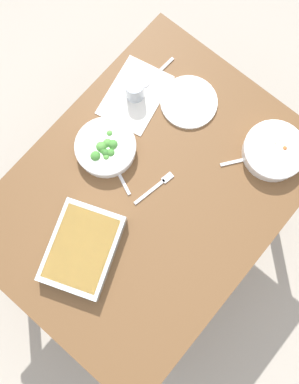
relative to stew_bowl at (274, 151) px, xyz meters
The scene contains 12 objects.
ground_plane 0.91m from the stew_bowl, 148.26° to the left, with size 6.00×6.00×0.00m, color #B2A899.
dining_table 0.49m from the stew_bowl, 148.26° to the left, with size 1.20×0.90×0.74m.
placemat 0.56m from the stew_bowl, 105.45° to the left, with size 0.28×0.20×0.00m, color silver.
stew_bowl is the anchor object (origin of this frame).
broccoli_bowl 0.62m from the stew_bowl, 129.13° to the left, with size 0.23×0.23×0.07m.
baking_dish 0.77m from the stew_bowl, 157.66° to the left, with size 0.36×0.31×0.06m.
drink_cup 0.56m from the stew_bowl, 105.45° to the left, with size 0.07×0.07×0.08m.
side_plate 0.37m from the stew_bowl, 96.33° to the left, with size 0.22×0.22×0.01m, color white.
spoon_by_stew 0.09m from the stew_bowl, 143.65° to the left, with size 0.15×0.12×0.01m.
spoon_by_broccoli 0.58m from the stew_bowl, 135.95° to the left, with size 0.08×0.17×0.01m.
spoon_spare 0.54m from the stew_bowl, 95.07° to the left, with size 0.18×0.03×0.01m.
fork_on_table 0.45m from the stew_bowl, 146.75° to the left, with size 0.18×0.05×0.01m.
Camera 1 is at (-0.24, -0.20, 2.16)m, focal length 37.23 mm.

